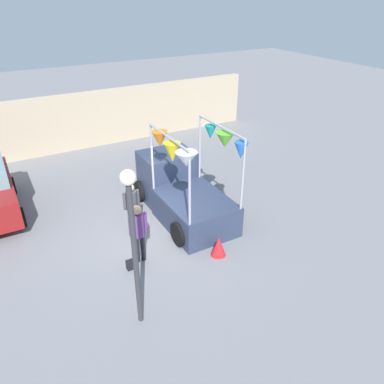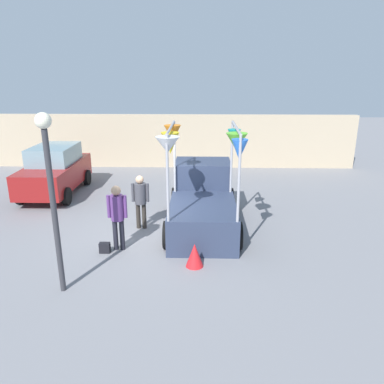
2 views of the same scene
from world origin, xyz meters
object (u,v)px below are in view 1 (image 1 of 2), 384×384
at_px(handbag, 132,264).
at_px(person_vendor, 132,203).
at_px(vendor_truck, 180,188).
at_px(folded_kite_bundle_crimson, 218,246).
at_px(person_customer, 138,228).
at_px(street_lamp, 133,230).

bearing_deg(handbag, person_vendor, 66.53).
distance_m(vendor_truck, handbag, 3.38).
relative_size(vendor_truck, folded_kite_bundle_crimson, 6.80).
xyz_separation_m(person_customer, person_vendor, (0.37, 1.47, -0.09)).
xyz_separation_m(handbag, folded_kite_bundle_crimson, (2.40, -0.66, 0.16)).
distance_m(person_vendor, folded_kite_bundle_crimson, 2.96).
bearing_deg(person_customer, vendor_truck, 39.35).
bearing_deg(vendor_truck, person_vendor, -168.80).
relative_size(vendor_truck, person_customer, 2.26).
bearing_deg(person_customer, street_lamp, -112.42).
distance_m(vendor_truck, folded_kite_bundle_crimson, 2.77).
height_order(person_customer, handbag, person_customer).
bearing_deg(person_customer, person_vendor, 75.69).
distance_m(handbag, folded_kite_bundle_crimson, 2.50).
relative_size(street_lamp, folded_kite_bundle_crimson, 6.45).
bearing_deg(person_vendor, street_lamp, -109.08).
distance_m(street_lamp, folded_kite_bundle_crimson, 3.82).
height_order(handbag, street_lamp, street_lamp).
relative_size(person_vendor, street_lamp, 0.43).
bearing_deg(folded_kite_bundle_crimson, handbag, 164.59).
height_order(person_customer, person_vendor, person_customer).
bearing_deg(street_lamp, person_customer, 67.58).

